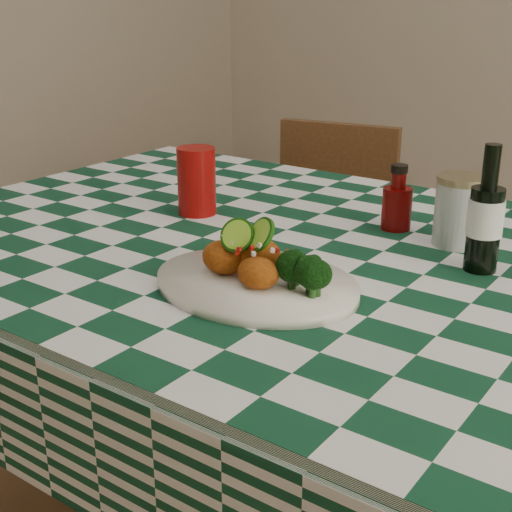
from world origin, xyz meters
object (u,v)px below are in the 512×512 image
Objects in this scene: dining_table at (309,437)px; beer_bottle at (486,209)px; ketchup_bottle at (397,197)px; mason_jar at (459,211)px; wooden_chair_left at (315,269)px; red_tumbler at (197,181)px; fried_chicken_pile at (254,251)px; plate at (256,284)px.

beer_bottle reaches higher than dining_table.
mason_jar is at bearing -8.87° from ketchup_bottle.
mason_jar reaches higher than ketchup_bottle.
dining_table is 0.85m from wooden_chair_left.
wooden_chair_left reaches higher than dining_table.
red_tumbler is 1.08× the size of mason_jar.
fried_chicken_pile reaches higher than wooden_chair_left.
red_tumbler is (-0.33, 0.26, 0.06)m from plate.
red_tumbler is at bearing 142.47° from plate.
red_tumbler is 0.58m from beer_bottle.
beer_bottle is at bearing -29.74° from ketchup_bottle.
dining_table is at bearing -164.46° from beer_bottle.
red_tumbler is at bearing 142.16° from fried_chicken_pile.
dining_table is 0.50m from fried_chicken_pile.
red_tumbler is 0.66× the size of beer_bottle.
beer_bottle reaches higher than red_tumbler.
wooden_chair_left is (-0.45, 0.94, -0.43)m from fried_chicken_pile.
beer_bottle reaches higher than ketchup_bottle.
plate is at bearing -84.36° from dining_table.
wooden_chair_left is at bearing 115.55° from fried_chicken_pile.
dining_table is 0.50m from ketchup_bottle.
dining_table is 0.52m from mason_jar.
mason_jar is (0.19, 0.17, 0.46)m from dining_table.
dining_table is at bearing -8.79° from red_tumbler.
dining_table is at bearing -108.32° from ketchup_bottle.
plate is at bearing -114.42° from mason_jar.
red_tumbler is 0.16× the size of wooden_chair_left.
ketchup_bottle is 0.60× the size of beer_bottle.
dining_table is 0.45m from plate.
red_tumbler reaches higher than plate.
plate is at bearing -131.50° from beer_bottle.
mason_jar is at bearing 65.58° from plate.
red_tumbler is 0.52m from mason_jar.
mason_jar is at bearing 41.85° from dining_table.
beer_bottle is 1.07m from wooden_chair_left.
ketchup_bottle reaches higher than fried_chicken_pile.
fried_chicken_pile reaches higher than dining_table.
fried_chicken_pile is at bearing -131.92° from beer_bottle.
wooden_chair_left is at bearing 115.74° from plate.
ketchup_bottle is at bearing 83.80° from plate.
fried_chicken_pile is (0.02, -0.21, 0.45)m from dining_table.
ketchup_bottle is (0.38, 0.14, -0.01)m from red_tumbler.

